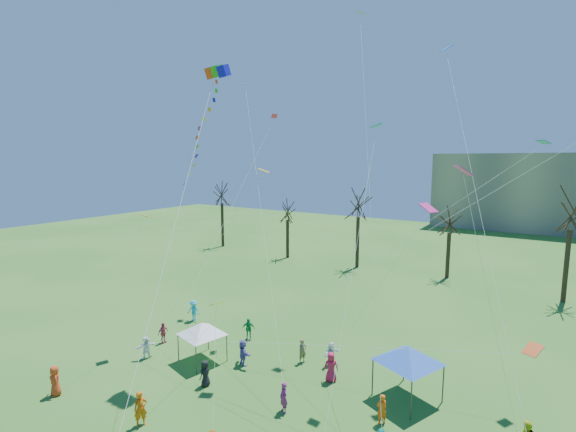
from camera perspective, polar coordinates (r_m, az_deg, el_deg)
The scene contains 6 objects.
bare_tree_row at distance 48.21m, azimuth 21.06°, elevation -0.26°, with size 69.86×8.31×11.17m.
big_box_kite at distance 26.78m, azimuth -11.90°, elevation 11.15°, with size 4.33×7.76×22.85m.
canopy_tent_white at distance 28.82m, azimuth -12.15°, elevation -15.39°, with size 3.53×3.53×2.73m.
canopy_tent_blue at distance 25.04m, azimuth 16.75°, elevation -18.32°, with size 3.90×3.90×3.19m.
festival_crowd at distance 25.17m, azimuth -2.98°, elevation -22.62°, with size 26.88×13.15×1.86m.
small_kites_aloft at distance 24.09m, azimuth 8.39°, elevation 6.50°, with size 27.75×18.02×34.72m.
Camera 1 is at (11.19, -10.99, 13.63)m, focal length 25.00 mm.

